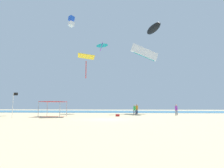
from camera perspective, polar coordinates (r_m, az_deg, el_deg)
ground at (r=20.89m, az=-1.48°, el=-11.12°), size 110.00×110.00×0.10m
ocean_strip at (r=49.85m, az=2.53°, el=-8.56°), size 110.00×20.17×0.03m
canopy_tent at (r=28.40m, az=-17.78°, el=-5.42°), size 3.17×2.87×2.16m
person_near_tent at (r=31.00m, az=7.03°, el=-7.73°), size 0.43×0.41×1.71m
person_leftmost at (r=34.67m, az=7.73°, el=-7.51°), size 0.43×0.45×1.83m
person_central at (r=32.35m, az=19.37°, el=-7.31°), size 0.42×0.42×1.76m
banner_flag at (r=25.83m, az=-28.33°, el=-5.08°), size 0.61×0.06×3.16m
cooler_box at (r=27.04m, az=1.78°, el=-9.67°), size 0.57×0.37×0.35m
kite_delta_teal at (r=47.21m, az=-3.13°, el=12.16°), size 3.13×3.09×2.52m
kite_box_blue at (r=46.41m, az=-12.55°, el=18.52°), size 1.63×1.64×2.46m
kite_inflatable_black at (r=52.46m, az=12.76°, el=16.49°), size 4.30×7.05×2.50m
kite_parafoil_white at (r=43.94m, az=10.08°, el=9.59°), size 6.56×2.46×4.10m
kite_diamond_yellow at (r=32.51m, az=-8.04°, el=8.11°), size 3.52×3.53×4.03m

